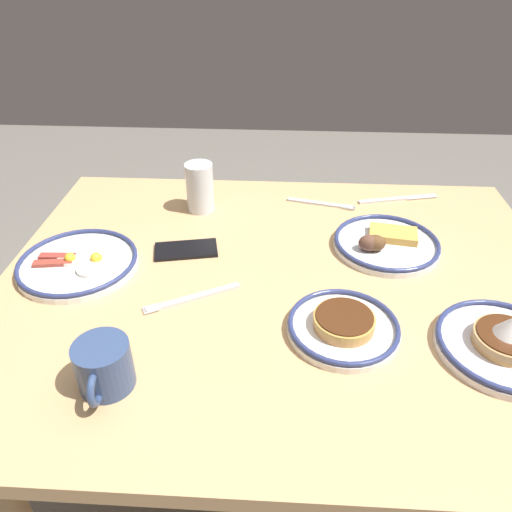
% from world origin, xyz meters
% --- Properties ---
extents(ground_plane, '(6.00, 6.00, 0.00)m').
position_xyz_m(ground_plane, '(0.00, 0.00, 0.00)').
color(ground_plane, slate).
extents(dining_table, '(1.22, 0.97, 0.76)m').
position_xyz_m(dining_table, '(0.00, 0.00, 0.64)').
color(dining_table, tan).
rests_on(dining_table, ground_plane).
extents(plate_near_main, '(0.26, 0.26, 0.04)m').
position_xyz_m(plate_near_main, '(0.45, -0.02, 0.77)').
color(plate_near_main, white).
rests_on(plate_near_main, dining_table).
extents(plate_center_pancakes, '(0.21, 0.21, 0.04)m').
position_xyz_m(plate_center_pancakes, '(-0.12, 0.15, 0.77)').
color(plate_center_pancakes, white).
rests_on(plate_center_pancakes, dining_table).
extents(plate_far_companion, '(0.25, 0.25, 0.05)m').
position_xyz_m(plate_far_companion, '(-0.24, -0.14, 0.77)').
color(plate_far_companion, white).
rests_on(plate_far_companion, dining_table).
extents(plate_far_side, '(0.24, 0.24, 0.08)m').
position_xyz_m(plate_far_side, '(-0.40, 0.18, 0.78)').
color(plate_far_side, white).
rests_on(plate_far_side, dining_table).
extents(coffee_mug, '(0.09, 0.12, 0.09)m').
position_xyz_m(coffee_mug, '(0.28, 0.30, 0.80)').
color(coffee_mug, '#334772').
rests_on(coffee_mug, dining_table).
extents(drinking_glass, '(0.07, 0.07, 0.13)m').
position_xyz_m(drinking_glass, '(0.22, -0.30, 0.82)').
color(drinking_glass, silver).
rests_on(drinking_glass, dining_table).
extents(cell_phone, '(0.16, 0.10, 0.01)m').
position_xyz_m(cell_phone, '(0.22, -0.10, 0.76)').
color(cell_phone, black).
rests_on(cell_phone, dining_table).
extents(fork_near, '(0.19, 0.11, 0.01)m').
position_xyz_m(fork_near, '(0.18, 0.07, 0.76)').
color(fork_near, silver).
rests_on(fork_near, dining_table).
extents(fork_far, '(0.18, 0.06, 0.01)m').
position_xyz_m(fork_far, '(-0.10, -0.35, 0.76)').
color(fork_far, silver).
rests_on(fork_far, dining_table).
extents(butter_knife, '(0.22, 0.07, 0.01)m').
position_xyz_m(butter_knife, '(-0.32, -0.39, 0.76)').
color(butter_knife, silver).
rests_on(butter_knife, dining_table).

